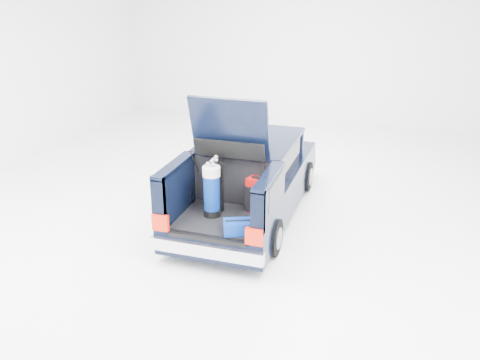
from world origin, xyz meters
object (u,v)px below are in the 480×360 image
(car, at_px, (250,178))
(blue_golf_bag, at_px, (212,191))
(red_suitcase, at_px, (258,196))
(blue_duffel, at_px, (238,227))
(black_golf_bag, at_px, (216,186))

(car, height_order, blue_golf_bag, car)
(car, bearing_deg, red_suitcase, -67.28)
(blue_golf_bag, bearing_deg, blue_duffel, -36.16)
(red_suitcase, bearing_deg, blue_duffel, -82.55)
(red_suitcase, distance_m, black_golf_bag, 0.71)
(red_suitcase, xyz_separation_m, black_golf_bag, (-0.68, -0.14, 0.13))
(car, bearing_deg, blue_duffel, -78.50)
(red_suitcase, distance_m, blue_golf_bag, 0.77)
(red_suitcase, height_order, blue_golf_bag, blue_golf_bag)
(blue_golf_bag, bearing_deg, car, 86.03)
(car, xyz_separation_m, blue_golf_bag, (-0.17, -1.54, 0.35))
(blue_duffel, bearing_deg, red_suitcase, 61.59)
(blue_golf_bag, bearing_deg, black_golf_bag, 95.04)
(black_golf_bag, relative_size, blue_duffel, 1.88)
(blue_golf_bag, xyz_separation_m, blue_duffel, (0.58, -0.46, -0.33))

